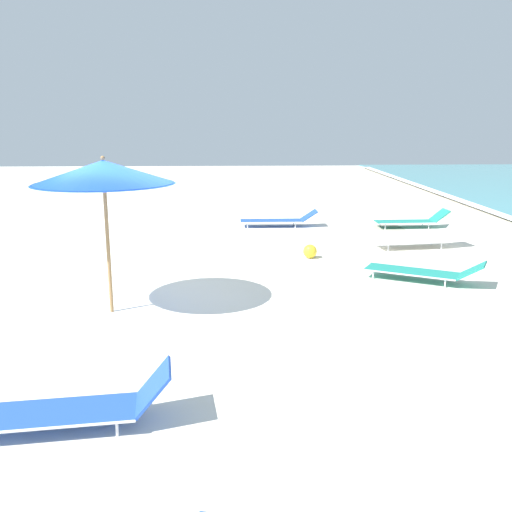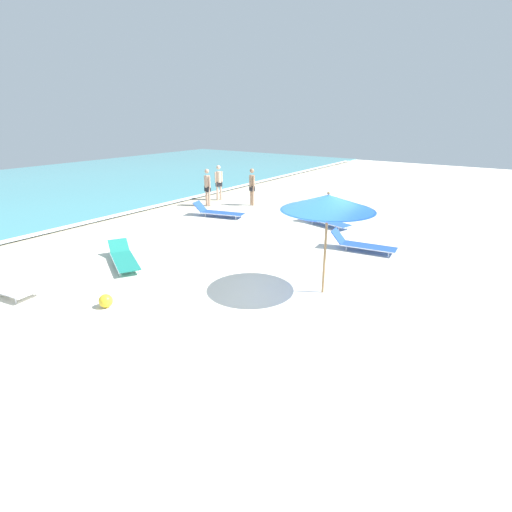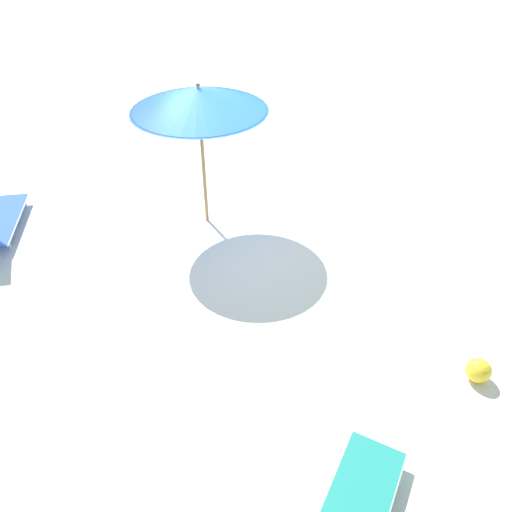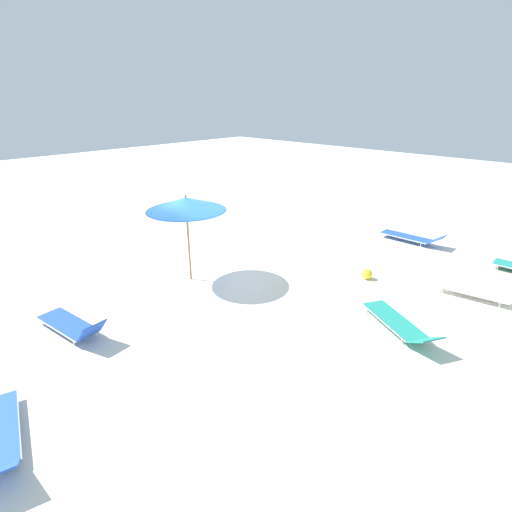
% 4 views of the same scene
% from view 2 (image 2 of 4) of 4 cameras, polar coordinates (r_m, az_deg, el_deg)
% --- Properties ---
extents(ground_plane, '(60.00, 60.00, 0.16)m').
position_cam_2_polar(ground_plane, '(9.95, 4.97, -6.08)').
color(ground_plane, silver).
extents(beach_umbrella, '(2.23, 2.23, 2.54)m').
position_cam_2_polar(beach_umbrella, '(9.48, 10.25, 7.48)').
color(beach_umbrella, '#9E7547').
rests_on(beach_umbrella, ground_plane).
extents(sun_lounger_under_umbrella, '(1.15, 2.24, 0.51)m').
position_cam_2_polar(sun_lounger_under_umbrella, '(16.21, 9.88, 5.05)').
color(sun_lounger_under_umbrella, blue).
rests_on(sun_lounger_under_umbrella, ground_plane).
extents(sun_lounger_beside_umbrella, '(0.90, 2.22, 0.58)m').
position_cam_2_polar(sun_lounger_beside_umbrella, '(11.84, -32.63, -3.42)').
color(sun_lounger_beside_umbrella, white).
rests_on(sun_lounger_beside_umbrella, ground_plane).
extents(sun_lounger_near_water_left, '(0.86, 2.14, 0.60)m').
position_cam_2_polar(sun_lounger_near_water_left, '(13.43, 14.92, 1.63)').
color(sun_lounger_near_water_left, blue).
rests_on(sun_lounger_near_water_left, ground_plane).
extents(sun_lounger_mid_beach_solo, '(1.61, 2.25, 0.48)m').
position_cam_2_polar(sun_lounger_mid_beach_solo, '(12.44, -18.39, -0.24)').
color(sun_lounger_mid_beach_solo, '#1E8475').
rests_on(sun_lounger_mid_beach_solo, ground_plane).
extents(sun_lounger_mid_beach_pair_b, '(1.14, 2.30, 0.59)m').
position_cam_2_polar(sun_lounger_mid_beach_pair_b, '(17.44, -5.44, 6.31)').
color(sun_lounger_mid_beach_pair_b, blue).
rests_on(sun_lounger_mid_beach_pair_b, ground_plane).
extents(beachgoer_wading_adult, '(0.31, 0.40, 1.76)m').
position_cam_2_polar(beachgoer_wading_adult, '(19.44, -0.58, 10.16)').
color(beachgoer_wading_adult, '#A37A5B').
rests_on(beachgoer_wading_adult, ground_plane).
extents(beachgoer_shoreline_child, '(0.43, 0.27, 1.76)m').
position_cam_2_polar(beachgoer_shoreline_child, '(20.76, -5.34, 10.69)').
color(beachgoer_shoreline_child, beige).
rests_on(beachgoer_shoreline_child, ground_plane).
extents(beachgoer_strolling_adult, '(0.27, 0.44, 1.76)m').
position_cam_2_polar(beachgoer_strolling_adult, '(19.44, -6.96, 10.02)').
color(beachgoer_strolling_adult, tan).
rests_on(beachgoer_strolling_adult, ground_plane).
extents(beach_ball, '(0.32, 0.32, 0.32)m').
position_cam_2_polar(beach_ball, '(9.89, -20.67, -6.01)').
color(beach_ball, yellow).
rests_on(beach_ball, ground_plane).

